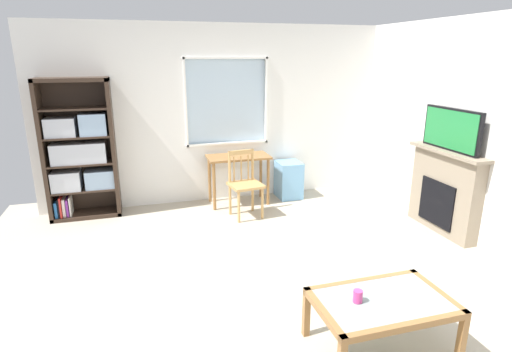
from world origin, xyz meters
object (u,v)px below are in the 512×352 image
bookshelf (80,153)px  desk_under_window (238,164)px  fireplace (444,191)px  plastic_drawer_unit (289,180)px  tv (451,129)px  wooden_chair (245,183)px  coffee_table (382,306)px  sippy_cup (358,296)px

bookshelf → desk_under_window: bearing=-2.9°
desk_under_window → fireplace: 2.77m
desk_under_window → plastic_drawer_unit: size_ratio=1.60×
tv → wooden_chair: bearing=152.1°
bookshelf → coffee_table: size_ratio=1.86×
wooden_chair → fireplace: fireplace is taller
wooden_chair → coffee_table: (0.29, -2.87, -0.11)m
wooden_chair → coffee_table: size_ratio=0.90×
wooden_chair → fireplace: bearing=-27.7°
desk_under_window → plastic_drawer_unit: desk_under_window is taller
tv → coffee_table: tv is taller
sippy_cup → tv: bearing=38.2°
wooden_chair → tv: size_ratio=1.02×
bookshelf → plastic_drawer_unit: (2.95, -0.06, -0.61)m
bookshelf → sippy_cup: 4.12m
fireplace → sippy_cup: 2.72m
bookshelf → desk_under_window: (2.14, -0.11, -0.28)m
wooden_chair → fireplace: 2.52m
bookshelf → sippy_cup: bearing=-57.7°
bookshelf → wooden_chair: 2.23m
bookshelf → tv: size_ratio=2.10×
wooden_chair → plastic_drawer_unit: (0.85, 0.56, -0.18)m
wooden_chair → sippy_cup: (0.09, -2.84, -0.00)m
bookshelf → coffee_table: (2.38, -3.49, -0.53)m
bookshelf → wooden_chair: bearing=-16.6°
sippy_cup → bookshelf: bearing=122.3°
desk_under_window → plastic_drawer_unit: bearing=3.5°
bookshelf → wooden_chair: (2.10, -0.62, -0.42)m
desk_under_window → wooden_chair: wooden_chair is taller
desk_under_window → coffee_table: desk_under_window is taller
plastic_drawer_unit → sippy_cup: bearing=-102.6°
tv → fireplace: bearing=0.0°
sippy_cup → plastic_drawer_unit: bearing=77.4°
fireplace → sippy_cup: fireplace is taller
wooden_chair → desk_under_window: bearing=85.6°
tv → sippy_cup: tv is taller
bookshelf → wooden_chair: bookshelf is taller
bookshelf → fireplace: size_ratio=1.63×
fireplace → wooden_chair: bearing=152.3°
bookshelf → sippy_cup: bookshelf is taller
desk_under_window → sippy_cup: bearing=-89.1°
bookshelf → sippy_cup: (2.19, -3.46, -0.42)m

